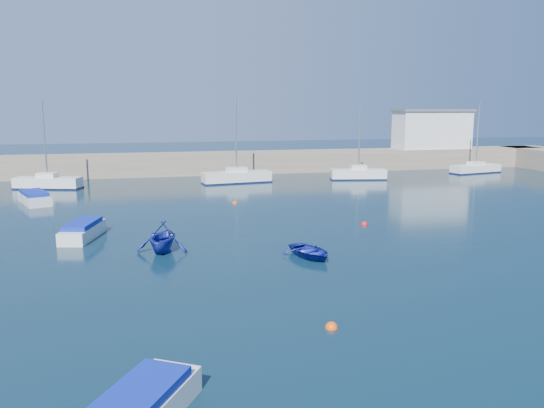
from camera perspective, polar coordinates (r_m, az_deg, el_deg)
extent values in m
plane|color=#0B2432|center=(22.83, 8.00, -10.50)|extent=(220.00, 220.00, 0.00)
cube|color=gray|center=(66.67, -6.39, 4.40)|extent=(96.00, 4.50, 2.60)
cube|color=silver|center=(76.03, 16.82, 7.62)|extent=(10.00, 4.00, 5.00)
cube|color=silver|center=(58.32, -22.96, 2.10)|extent=(6.86, 3.68, 1.16)
cylinder|color=#B7BABC|center=(57.93, -23.26, 6.39)|extent=(0.17, 0.17, 7.60)
cube|color=silver|center=(58.13, -3.82, 2.90)|extent=(7.70, 3.10, 1.22)
cylinder|color=#B7BABC|center=(57.70, -3.88, 7.74)|extent=(0.18, 0.18, 8.61)
cube|color=silver|center=(61.44, 9.27, 3.17)|extent=(6.45, 2.87, 1.18)
cylinder|color=#B7BABC|center=(61.08, 9.38, 7.06)|extent=(0.18, 0.18, 7.17)
cube|color=silver|center=(71.56, 21.04, 3.55)|extent=(7.05, 3.25, 1.03)
cylinder|color=#B7BABC|center=(71.23, 21.27, 7.08)|extent=(0.15, 0.15, 7.82)
cube|color=silver|center=(35.31, -19.68, -2.87)|extent=(2.56, 4.66, 0.79)
cube|color=#0D2096|center=(35.20, -19.73, -2.01)|extent=(2.22, 3.57, 0.29)
cube|color=silver|center=(49.81, -24.19, 0.51)|extent=(3.58, 5.42, 0.77)
cube|color=#0D2096|center=(49.73, -24.23, 1.11)|extent=(3.02, 4.20, 0.29)
cube|color=#0D2096|center=(14.66, -14.37, -19.38)|extent=(2.94, 3.56, 0.28)
imported|color=navy|center=(29.18, 4.13, -5.11)|extent=(3.09, 3.68, 0.65)
imported|color=navy|center=(30.69, -11.71, -3.48)|extent=(3.60, 3.93, 1.75)
sphere|color=#F34B0C|center=(20.35, 6.41, -13.12)|extent=(0.48, 0.48, 0.48)
sphere|color=red|center=(37.74, 9.90, -2.20)|extent=(0.47, 0.47, 0.47)
sphere|color=#F34B0C|center=(45.54, -4.01, 0.06)|extent=(0.44, 0.44, 0.44)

